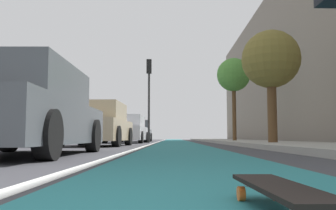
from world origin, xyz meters
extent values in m
plane|color=#38383D|center=(10.00, 0.00, 0.00)|extent=(80.00, 80.00, 0.00)
cube|color=#237075|center=(24.00, 0.00, 0.00)|extent=(56.00, 2.01, 0.00)
cube|color=silver|center=(20.00, 1.15, 0.00)|extent=(52.00, 0.16, 0.01)
cube|color=#9E9B93|center=(18.00, -3.56, 0.07)|extent=(52.00, 3.20, 0.13)
cube|color=gray|center=(22.00, -6.72, 4.91)|extent=(40.00, 1.20, 9.82)
cylinder|color=orange|center=(1.29, -0.09, 0.04)|extent=(0.07, 0.03, 0.07)
cylinder|color=orange|center=(1.29, -0.26, 0.04)|extent=(0.07, 0.03, 0.07)
cube|color=silver|center=(1.29, -0.17, 0.08)|extent=(0.07, 0.12, 0.02)
cube|color=silver|center=(0.69, -0.20, 0.08)|extent=(0.07, 0.12, 0.02)
cube|color=black|center=(0.99, -0.18, 0.10)|extent=(0.85, 0.24, 0.02)
cube|color=#4C5156|center=(5.63, 2.72, 0.54)|extent=(4.61, 1.88, 0.70)
cube|color=#4C5156|center=(5.48, 2.72, 1.19)|extent=(2.54, 1.71, 0.60)
cube|color=#4C606B|center=(6.74, 2.74, 1.19)|extent=(0.06, 1.61, 0.51)
cylinder|color=black|center=(7.04, 3.61, 0.33)|extent=(0.67, 0.23, 0.67)
cylinder|color=black|center=(7.06, 1.87, 0.33)|extent=(0.67, 0.23, 0.67)
cylinder|color=black|center=(4.22, 1.84, 0.33)|extent=(0.67, 0.23, 0.67)
cube|color=tan|center=(12.22, 2.84, 0.54)|extent=(4.09, 2.02, 0.70)
cube|color=tan|center=(12.07, 2.84, 1.19)|extent=(2.27, 1.81, 0.60)
cube|color=#4C606B|center=(13.18, 2.81, 1.19)|extent=(0.09, 1.67, 0.51)
cylinder|color=black|center=(13.50, 3.70, 0.33)|extent=(0.67, 0.24, 0.67)
cylinder|color=black|center=(13.44, 1.90, 0.33)|extent=(0.67, 0.24, 0.67)
cylinder|color=black|center=(11.00, 3.78, 0.33)|extent=(0.67, 0.24, 0.67)
cylinder|color=black|center=(10.95, 1.98, 0.33)|extent=(0.67, 0.24, 0.67)
cube|color=silver|center=(19.16, 2.67, 0.52)|extent=(4.52, 1.97, 0.70)
cube|color=silver|center=(19.01, 2.67, 1.17)|extent=(2.50, 1.78, 0.60)
cube|color=#4C606B|center=(20.24, 2.65, 1.17)|extent=(0.07, 1.66, 0.51)
cylinder|color=black|center=(20.57, 3.54, 0.31)|extent=(0.62, 0.23, 0.61)
cylinder|color=black|center=(20.53, 1.75, 0.31)|extent=(0.62, 0.23, 0.61)
cylinder|color=black|center=(17.79, 3.59, 0.31)|extent=(0.62, 0.23, 0.61)
cylinder|color=black|center=(17.75, 1.80, 0.31)|extent=(0.62, 0.23, 0.61)
cube|color=#4C5156|center=(25.39, 2.73, 0.52)|extent=(4.44, 1.97, 0.70)
cube|color=#4C5156|center=(25.24, 2.73, 1.17)|extent=(2.45, 1.79, 0.60)
cube|color=#4C606B|center=(26.45, 2.75, 1.17)|extent=(0.07, 1.67, 0.51)
cylinder|color=black|center=(26.74, 3.66, 0.31)|extent=(0.62, 0.23, 0.61)
cylinder|color=black|center=(26.77, 1.86, 0.31)|extent=(0.62, 0.23, 0.61)
cylinder|color=black|center=(24.01, 3.61, 0.31)|extent=(0.62, 0.23, 0.61)
cylinder|color=black|center=(24.04, 1.81, 0.31)|extent=(0.62, 0.23, 0.61)
cylinder|color=#2D2D2D|center=(20.06, 1.55, 1.96)|extent=(0.12, 0.12, 3.93)
cube|color=black|center=(20.06, 1.55, 4.33)|extent=(0.24, 0.28, 0.80)
sphere|color=red|center=(20.19, 1.55, 4.59)|extent=(0.16, 0.16, 0.16)
sphere|color=#392907|center=(20.19, 1.55, 4.33)|extent=(0.16, 0.16, 0.16)
sphere|color=black|center=(20.19, 1.55, 4.07)|extent=(0.16, 0.16, 0.16)
cylinder|color=brown|center=(11.96, -3.16, 1.14)|extent=(0.32, 0.32, 2.29)
sphere|color=olive|center=(11.96, -3.16, 2.99)|extent=(2.00, 2.00, 2.00)
cylinder|color=brown|center=(19.56, -3.16, 1.55)|extent=(0.21, 0.21, 3.11)
sphere|color=#4C8C38|center=(19.56, -3.16, 3.75)|extent=(1.85, 1.85, 1.85)
camera|label=1|loc=(-0.49, 0.24, 0.30)|focal=39.16mm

